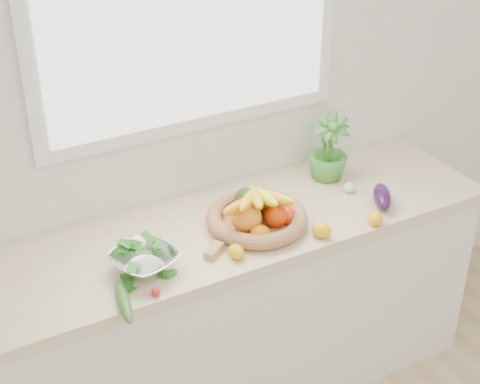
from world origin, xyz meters
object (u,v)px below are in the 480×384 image
fruit_basket (256,214)px  colander_with_spinach (144,257)px  potted_herb (328,149)px  cucumber (124,301)px  apple (287,217)px  eggplant (382,197)px

fruit_basket → colander_with_spinach: (-0.50, -0.07, 0.01)m
potted_herb → cucumber: bearing=-159.7°
apple → potted_herb: (0.36, 0.24, 0.10)m
eggplant → cucumber: size_ratio=0.78×
fruit_basket → colander_with_spinach: bearing=-172.3°
potted_herb → colander_with_spinach: (-0.97, -0.26, -0.08)m
eggplant → colander_with_spinach: (-1.04, 0.04, 0.02)m
fruit_basket → apple: bearing=-26.6°
apple → fruit_basket: 0.12m
apple → cucumber: size_ratio=0.33×
cucumber → fruit_basket: bearing=19.0°
cucumber → colander_with_spinach: bearing=47.8°
eggplant → potted_herb: (-0.07, 0.30, 0.10)m
eggplant → cucumber: bearing=-174.7°
potted_herb → fruit_basket: size_ratio=0.59×
apple → eggplant: 0.43m
cucumber → fruit_basket: 0.68m
potted_herb → fruit_basket: bearing=-158.0°
colander_with_spinach → potted_herb: bearing=14.8°
fruit_basket → colander_with_spinach: size_ratio=1.75×
potted_herb → colander_with_spinach: bearing=-165.2°
apple → fruit_basket: (-0.11, 0.05, 0.02)m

